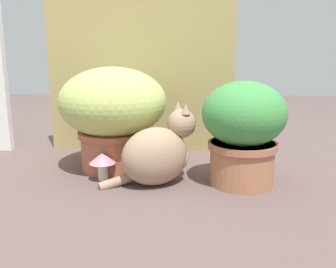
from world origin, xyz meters
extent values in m
plane|color=brown|center=(0.00, 0.00, 0.00)|extent=(6.00, 6.00, 0.00)
cube|color=tan|center=(-0.05, 0.47, 0.37)|extent=(0.92, 0.03, 0.75)
cylinder|color=#AF6344|center=(-0.13, 0.15, 0.08)|extent=(0.28, 0.28, 0.16)
cylinder|color=#B15F41|center=(-0.13, 0.15, 0.15)|extent=(0.30, 0.30, 0.02)
ellipsoid|color=#B2C666|center=(-0.13, 0.15, 0.29)|extent=(0.45, 0.45, 0.29)
cylinder|color=#AE6F4C|center=(0.39, -0.02, 0.08)|extent=(0.24, 0.24, 0.16)
cylinder|color=#AF684C|center=(0.39, -0.02, 0.15)|extent=(0.26, 0.26, 0.02)
ellipsoid|color=#408E43|center=(0.39, -0.02, 0.27)|extent=(0.31, 0.31, 0.24)
ellipsoid|color=tan|center=(0.06, -0.04, 0.11)|extent=(0.31, 0.27, 0.22)
ellipsoid|color=beige|center=(0.15, 0.01, 0.10)|extent=(0.11, 0.12, 0.11)
sphere|color=tan|center=(0.16, 0.01, 0.23)|extent=(0.15, 0.15, 0.11)
cone|color=tan|center=(0.14, 0.04, 0.29)|extent=(0.05, 0.05, 0.04)
cone|color=tan|center=(0.17, -0.01, 0.29)|extent=(0.05, 0.05, 0.04)
cylinder|color=tan|center=(-0.06, -0.06, 0.02)|extent=(0.18, 0.12, 0.07)
cylinder|color=silver|center=(-0.15, 0.00, 0.03)|extent=(0.04, 0.04, 0.07)
cone|color=pink|center=(-0.15, 0.00, 0.09)|extent=(0.10, 0.10, 0.04)
cylinder|color=silver|center=(-0.03, -0.01, 0.03)|extent=(0.03, 0.03, 0.07)
cone|color=red|center=(-0.03, -0.01, 0.09)|extent=(0.08, 0.08, 0.04)
camera|label=1|loc=(0.17, -1.32, 0.48)|focal=38.34mm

